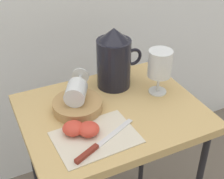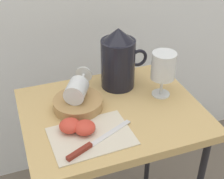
# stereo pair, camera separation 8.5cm
# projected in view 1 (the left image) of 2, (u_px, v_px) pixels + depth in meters

# --- Properties ---
(curtain_drape) EXTENTS (2.40, 0.03, 1.82)m
(curtain_drape) POSITION_uv_depth(u_px,v_px,m) (57.00, 2.00, 1.37)
(curtain_drape) COLOR white
(curtain_drape) RESTS_ON ground_plane
(table) EXTENTS (0.59, 0.47, 0.70)m
(table) POSITION_uv_depth(u_px,v_px,m) (112.00, 126.00, 1.11)
(table) COLOR tan
(table) RESTS_ON ground_plane
(linen_napkin) EXTENTS (0.25, 0.18, 0.00)m
(linen_napkin) POSITION_uv_depth(u_px,v_px,m) (96.00, 137.00, 0.95)
(linen_napkin) COLOR beige
(linen_napkin) RESTS_ON table
(basket_tray) EXTENTS (0.16, 0.16, 0.03)m
(basket_tray) POSITION_uv_depth(u_px,v_px,m) (78.00, 106.00, 1.06)
(basket_tray) COLOR #AD8451
(basket_tray) RESTS_ON table
(pitcher) EXTENTS (0.17, 0.12, 0.23)m
(pitcher) POSITION_uv_depth(u_px,v_px,m) (114.00, 63.00, 1.15)
(pitcher) COLOR black
(pitcher) RESTS_ON table
(wine_glass_upright) EXTENTS (0.08, 0.08, 0.16)m
(wine_glass_upright) POSITION_uv_depth(u_px,v_px,m) (160.00, 66.00, 1.10)
(wine_glass_upright) COLOR silver
(wine_glass_upright) RESTS_ON table
(wine_glass_tipped_near) EXTENTS (0.13, 0.16, 0.07)m
(wine_glass_tipped_near) POSITION_uv_depth(u_px,v_px,m) (76.00, 91.00, 1.04)
(wine_glass_tipped_near) COLOR silver
(wine_glass_tipped_near) RESTS_ON basket_tray
(apple_half_left) EXTENTS (0.06, 0.06, 0.04)m
(apple_half_left) POSITION_uv_depth(u_px,v_px,m) (73.00, 128.00, 0.96)
(apple_half_left) COLOR #CC3D2D
(apple_half_left) RESTS_ON linen_napkin
(apple_half_right) EXTENTS (0.06, 0.06, 0.04)m
(apple_half_right) POSITION_uv_depth(u_px,v_px,m) (89.00, 129.00, 0.96)
(apple_half_right) COLOR #CC3D2D
(apple_half_right) RESTS_ON linen_napkin
(knife) EXTENTS (0.23, 0.11, 0.01)m
(knife) POSITION_uv_depth(u_px,v_px,m) (97.00, 146.00, 0.91)
(knife) COLOR silver
(knife) RESTS_ON linen_napkin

